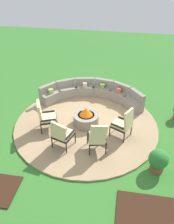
# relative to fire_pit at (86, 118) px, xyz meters

# --- Properties ---
(ground_plane) EXTENTS (24.00, 24.00, 0.00)m
(ground_plane) POSITION_rel_fire_pit_xyz_m (0.00, 0.00, -0.33)
(ground_plane) COLOR #387A2D
(patio_circle) EXTENTS (5.16, 5.16, 0.06)m
(patio_circle) POSITION_rel_fire_pit_xyz_m (0.00, 0.00, -0.30)
(patio_circle) COLOR tan
(patio_circle) RESTS_ON ground_plane
(mulch_bed_right) EXTENTS (1.99, 1.01, 0.04)m
(mulch_bed_right) POSITION_rel_fire_pit_xyz_m (2.32, -3.18, -0.31)
(mulch_bed_right) COLOR #382114
(mulch_bed_right) RESTS_ON ground_plane
(fire_pit) EXTENTS (0.92, 0.92, 0.69)m
(fire_pit) POSITION_rel_fire_pit_xyz_m (0.00, 0.00, 0.00)
(fire_pit) COLOR gray
(fire_pit) RESTS_ON patio_circle
(curved_stone_bench) EXTENTS (4.20, 1.57, 0.73)m
(curved_stone_bench) POSITION_rel_fire_pit_xyz_m (-0.03, 1.73, 0.03)
(curved_stone_bench) COLOR gray
(curved_stone_bench) RESTS_ON patio_circle
(lounge_chair_front_left) EXTENTS (0.76, 0.74, 1.11)m
(lounge_chair_front_left) POSITION_rel_fire_pit_xyz_m (-1.33, -0.50, 0.30)
(lounge_chair_front_left) COLOR black
(lounge_chair_front_left) RESTS_ON patio_circle
(lounge_chair_front_right) EXTENTS (0.74, 0.75, 1.07)m
(lounge_chair_front_right) POSITION_rel_fire_pit_xyz_m (-0.54, -1.31, 0.28)
(lounge_chair_front_right) COLOR black
(lounge_chair_front_right) RESTS_ON patio_circle
(lounge_chair_back_left) EXTENTS (0.70, 0.73, 1.12)m
(lounge_chair_back_left) POSITION_rel_fire_pit_xyz_m (0.57, -1.30, 0.30)
(lounge_chair_back_left) COLOR black
(lounge_chair_back_left) RESTS_ON patio_circle
(lounge_chair_back_right) EXTENTS (0.78, 0.75, 1.11)m
(lounge_chair_back_right) POSITION_rel_fire_pit_xyz_m (1.34, -0.48, 0.30)
(lounge_chair_back_right) COLOR black
(lounge_chair_back_right) RESTS_ON patio_circle
(potted_plant_0) EXTENTS (0.57, 0.57, 0.73)m
(potted_plant_0) POSITION_rel_fire_pit_xyz_m (2.38, -1.75, 0.06)
(potted_plant_0) COLOR brown
(potted_plant_0) RESTS_ON ground_plane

